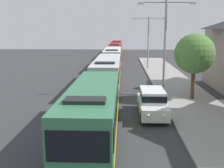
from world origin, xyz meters
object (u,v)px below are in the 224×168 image
object	(u,v)px
streetlamp_mid	(165,38)
streetlamp_far	(148,37)
roadside_tree	(195,54)
bus_rear	(117,47)
bus_lead	(94,111)
bus_fourth_in_line	(115,51)
white_suv	(152,101)
bus_second_in_line	(107,72)
bus_middle	(113,58)

from	to	relation	value
streetlamp_mid	streetlamp_far	distance (m)	16.38
roadside_tree	streetlamp_mid	bearing A→B (deg)	140.36
bus_rear	roadside_tree	size ratio (longest dim) A/B	2.16
bus_rear	streetlamp_mid	xyz separation A→B (m)	(5.40, -43.78, 3.56)
bus_lead	streetlamp_mid	size ratio (longest dim) A/B	1.25
bus_fourth_in_line	roadside_tree	distance (m)	33.34
white_suv	bus_fourth_in_line	bearing A→B (deg)	95.73
bus_rear	roadside_tree	bearing A→B (deg)	-80.49
white_suv	streetlamp_far	size ratio (longest dim) A/B	0.64
roadside_tree	bus_second_in_line	bearing A→B (deg)	150.22
bus_second_in_line	streetlamp_far	distance (m)	15.21
white_suv	streetlamp_far	xyz separation A→B (m)	(1.70, 22.70, 3.81)
streetlamp_mid	white_suv	bearing A→B (deg)	-105.05
streetlamp_mid	bus_middle	bearing A→B (deg)	107.69
bus_second_in_line	bus_rear	bearing A→B (deg)	90.00
bus_lead	white_suv	distance (m)	5.84
bus_fourth_in_line	streetlamp_mid	xyz separation A→B (m)	(5.40, -30.51, 3.56)
roadside_tree	white_suv	bearing A→B (deg)	-131.47
bus_second_in_line	streetlamp_mid	bearing A→B (deg)	-24.97
bus_middle	roadside_tree	distance (m)	20.41
bus_second_in_line	bus_middle	xyz separation A→B (m)	(-0.00, 14.41, -0.00)
bus_middle	streetlamp_far	size ratio (longest dim) A/B	1.54
bus_lead	bus_fourth_in_line	size ratio (longest dim) A/B	0.98
bus_second_in_line	white_suv	bearing A→B (deg)	-67.29
streetlamp_far	streetlamp_mid	bearing A→B (deg)	-90.00
bus_lead	bus_fourth_in_line	bearing A→B (deg)	90.00
bus_second_in_line	streetlamp_far	bearing A→B (deg)	68.72
bus_second_in_line	bus_middle	size ratio (longest dim) A/B	1.04
streetlamp_far	white_suv	bearing A→B (deg)	-94.28
bus_middle	bus_fourth_in_line	world-z (taller)	same
bus_rear	streetlamp_mid	distance (m)	44.26
bus_middle	streetlamp_far	xyz separation A→B (m)	(5.40, -0.55, 3.16)
bus_second_in_line	white_suv	size ratio (longest dim) A/B	2.50
bus_middle	streetlamp_mid	size ratio (longest dim) A/B	1.40
white_suv	streetlamp_mid	world-z (taller)	streetlamp_mid
bus_second_in_line	white_suv	distance (m)	9.60
bus_lead	streetlamp_far	world-z (taller)	streetlamp_far
streetlamp_far	bus_lead	bearing A→B (deg)	-101.24
bus_fourth_in_line	roadside_tree	world-z (taller)	roadside_tree
bus_second_in_line	bus_middle	distance (m)	14.41
bus_rear	roadside_tree	world-z (taller)	roadside_tree
bus_rear	streetlamp_mid	world-z (taller)	streetlamp_mid
bus_lead	streetlamp_mid	bearing A→B (deg)	63.43
bus_lead	white_suv	bearing A→B (deg)	50.40
bus_fourth_in_line	streetlamp_mid	bearing A→B (deg)	-79.97
bus_middle	roadside_tree	world-z (taller)	roadside_tree
bus_rear	streetlamp_mid	bearing A→B (deg)	-82.97
bus_second_in_line	bus_rear	size ratio (longest dim) A/B	1.02
bus_fourth_in_line	white_suv	size ratio (longest dim) A/B	2.19
bus_middle	streetlamp_far	world-z (taller)	streetlamp_far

